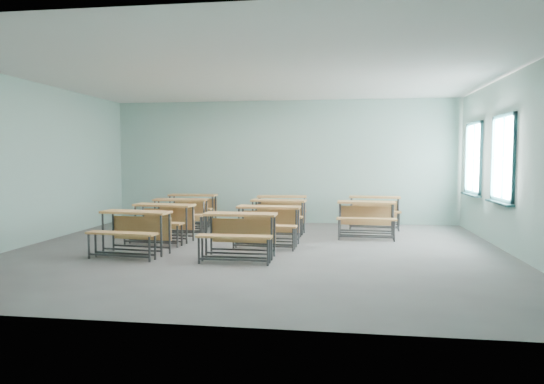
{
  "coord_description": "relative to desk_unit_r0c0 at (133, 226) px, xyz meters",
  "views": [
    {
      "loc": [
        1.51,
        -8.66,
        1.7
      ],
      "look_at": [
        0.11,
        1.2,
        1.0
      ],
      "focal_mm": 32.0,
      "sensor_mm": 36.0,
      "label": 1
    }
  ],
  "objects": [
    {
      "name": "desk_unit_r2c0",
      "position": [
        -0.03,
        2.59,
        0.0
      ],
      "size": [
        1.3,
        0.94,
        0.76
      ],
      "rotation": [
        0.0,
        0.0,
        0.1
      ],
      "color": "#BD8044",
      "rests_on": "ground"
    },
    {
      "name": "desk_unit_r3c2",
      "position": [
        4.41,
        3.97,
        0.0
      ],
      "size": [
        1.28,
        0.9,
        0.76
      ],
      "rotation": [
        0.0,
        0.0,
        -0.07
      ],
      "color": "#BD8044",
      "rests_on": "ground"
    },
    {
      "name": "desk_unit_r2c1",
      "position": [
        2.21,
        2.67,
        0.0
      ],
      "size": [
        1.28,
        0.9,
        0.76
      ],
      "rotation": [
        0.0,
        0.0,
        -0.07
      ],
      "color": "#BD8044",
      "rests_on": "ground"
    },
    {
      "name": "desk_unit_r3c0",
      "position": [
        -0.19,
        3.97,
        0.0
      ],
      "size": [
        1.23,
        0.83,
        0.76
      ],
      "rotation": [
        0.0,
        0.0,
        0.01
      ],
      "color": "#BD8044",
      "rests_on": "ground"
    },
    {
      "name": "desk_unit_r2c2",
      "position": [
        4.14,
        2.52,
        0.0
      ],
      "size": [
        1.25,
        0.86,
        0.76
      ],
      "rotation": [
        0.0,
        0.0,
        -0.03
      ],
      "color": "#BD8044",
      "rests_on": "ground"
    },
    {
      "name": "desk_unit_r0c0",
      "position": [
        0.0,
        0.0,
        0.0
      ],
      "size": [
        1.3,
        0.94,
        0.76
      ],
      "rotation": [
        0.0,
        0.0,
        -0.1
      ],
      "color": "#BD8044",
      "rests_on": "ground"
    },
    {
      "name": "desk_unit_r3c1",
      "position": [
        2.15,
        3.84,
        0.0
      ],
      "size": [
        1.27,
        0.89,
        0.76
      ],
      "rotation": [
        0.0,
        0.0,
        0.06
      ],
      "color": "#BD8044",
      "rests_on": "ground"
    },
    {
      "name": "desk_unit_r0c1",
      "position": [
        1.91,
        -0.05,
        0.0
      ],
      "size": [
        1.23,
        0.83,
        0.76
      ],
      "rotation": [
        0.0,
        0.0,
        -0.0
      ],
      "color": "#BD8044",
      "rests_on": "ground"
    },
    {
      "name": "desk_unit_r1c1",
      "position": [
        2.2,
        1.21,
        0.0
      ],
      "size": [
        1.26,
        0.87,
        0.76
      ],
      "rotation": [
        0.0,
        0.0,
        -0.04
      ],
      "color": "#BD8044",
      "rests_on": "ground"
    },
    {
      "name": "room",
      "position": [
        2.16,
        0.72,
        1.09
      ],
      "size": [
        9.04,
        8.04,
        3.24
      ],
      "color": "slate",
      "rests_on": "ground"
    },
    {
      "name": "desk_unit_r1c0",
      "position": [
        0.02,
        1.32,
        0.0
      ],
      "size": [
        1.3,
        0.94,
        0.76
      ],
      "rotation": [
        0.0,
        0.0,
        -0.1
      ],
      "color": "#BD8044",
      "rests_on": "ground"
    }
  ]
}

